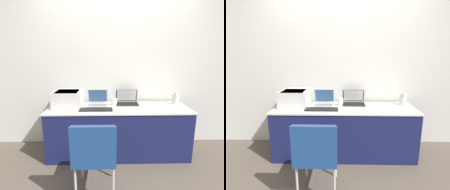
{
  "view_description": "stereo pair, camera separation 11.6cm",
  "coord_description": "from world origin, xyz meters",
  "views": [
    {
      "loc": [
        -0.15,
        -2.16,
        1.49
      ],
      "look_at": [
        -0.09,
        0.33,
        0.92
      ],
      "focal_mm": 28.0,
      "sensor_mm": 36.0,
      "label": 1
    },
    {
      "loc": [
        -0.04,
        -2.16,
        1.49
      ],
      "look_at": [
        -0.09,
        0.33,
        0.92
      ],
      "focal_mm": 28.0,
      "sensor_mm": 36.0,
      "label": 2
    }
  ],
  "objects": [
    {
      "name": "ground_plane",
      "position": [
        0.0,
        0.0,
        0.0
      ],
      "size": [
        14.0,
        14.0,
        0.0
      ],
      "primitive_type": "plane",
      "color": "brown"
    },
    {
      "name": "wall_back",
      "position": [
        0.0,
        0.72,
        1.3
      ],
      "size": [
        8.0,
        0.05,
        2.6
      ],
      "color": "silver",
      "rests_on": "ground_plane"
    },
    {
      "name": "table",
      "position": [
        0.0,
        0.3,
        0.37
      ],
      "size": [
        2.06,
        0.63,
        0.74
      ],
      "color": "#191E51",
      "rests_on": "ground_plane"
    },
    {
      "name": "printer",
      "position": [
        -0.74,
        0.37,
        0.87
      ],
      "size": [
        0.4,
        0.42,
        0.24
      ],
      "color": "silver",
      "rests_on": "table"
    },
    {
      "name": "laptop_left",
      "position": [
        -0.31,
        0.43,
        0.79
      ],
      "size": [
        0.31,
        0.3,
        0.23
      ],
      "color": "#B7B7BC",
      "rests_on": "table"
    },
    {
      "name": "laptop_right",
      "position": [
        0.15,
        0.5,
        0.79
      ],
      "size": [
        0.34,
        0.28,
        0.21
      ],
      "color": "black",
      "rests_on": "table"
    },
    {
      "name": "external_keyboard",
      "position": [
        -0.32,
        0.18,
        0.75
      ],
      "size": [
        0.46,
        0.15,
        0.02
      ],
      "color": "black",
      "rests_on": "table"
    },
    {
      "name": "coffee_cup",
      "position": [
        -0.06,
        0.42,
        0.79
      ],
      "size": [
        0.09,
        0.09,
        0.1
      ],
      "color": "white",
      "rests_on": "table"
    },
    {
      "name": "metal_pitcher",
      "position": [
        0.9,
        0.46,
        0.83
      ],
      "size": [
        0.1,
        0.1,
        0.21
      ],
      "color": "silver",
      "rests_on": "table"
    },
    {
      "name": "chair",
      "position": [
        -0.29,
        -0.58,
        0.55
      ],
      "size": [
        0.43,
        0.5,
        0.87
      ],
      "color": "navy",
      "rests_on": "ground_plane"
    }
  ]
}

